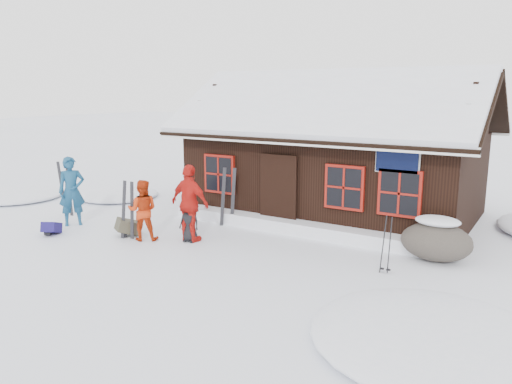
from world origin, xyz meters
TOP-DOWN VIEW (x-y plane):
  - ground at (0.00, 0.00)m, footprint 120.00×120.00m
  - mountain_hut at (1.50, 4.98)m, footprint 8.90×6.09m
  - snow_drift at (1.50, 2.25)m, footprint 7.60×0.60m
  - snow_mounds at (1.65, 1.86)m, footprint 20.60×13.20m
  - skier_teal at (-4.22, -0.33)m, footprint 0.79×0.85m
  - skier_orange_left at (-1.49, -0.34)m, footprint 0.96×0.91m
  - skier_orange_right at (-0.39, 0.19)m, footprint 1.17×0.53m
  - skier_crouched at (-0.40, 0.17)m, footprint 0.57×0.42m
  - boulder at (5.21, 1.97)m, footprint 1.57×1.17m
  - ski_pair_left at (-1.89, -0.48)m, footprint 0.47×0.14m
  - ski_pair_mid at (-5.38, 0.34)m, footprint 0.49×0.14m
  - ski_pair_right at (-0.46, 1.95)m, footprint 0.44×0.26m
  - ski_poles at (4.50, 0.59)m, footprint 0.23×0.11m
  - backpack_blue at (-3.89, -1.30)m, footprint 0.56×0.61m
  - backpack_olive at (-2.11, -0.27)m, footprint 0.69×0.74m

SIDE VIEW (x-z plane):
  - ground at x=0.00m, z-range 0.00..0.00m
  - snow_mounds at x=1.65m, z-range -0.24..0.24m
  - backpack_blue at x=-3.89m, z-range 0.00..0.27m
  - backpack_olive at x=-2.11m, z-range 0.00..0.33m
  - snow_drift at x=1.50m, z-range 0.00..0.35m
  - boulder at x=5.21m, z-range 0.01..0.92m
  - skier_crouched at x=-0.40m, z-range 0.00..1.06m
  - ski_poles at x=4.50m, z-range -0.04..1.23m
  - ski_pair_left at x=-1.89m, z-range -0.05..1.52m
  - skier_orange_left at x=-1.49m, z-range 0.00..1.56m
  - ski_pair_mid at x=-5.38m, z-range -0.05..1.65m
  - ski_pair_right at x=-0.46m, z-range -0.05..1.65m
  - skier_teal at x=-4.22m, z-range 0.00..1.95m
  - skier_orange_right at x=-0.39m, z-range 0.00..1.96m
  - mountain_hut at x=1.50m, z-range -0.63..3.79m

